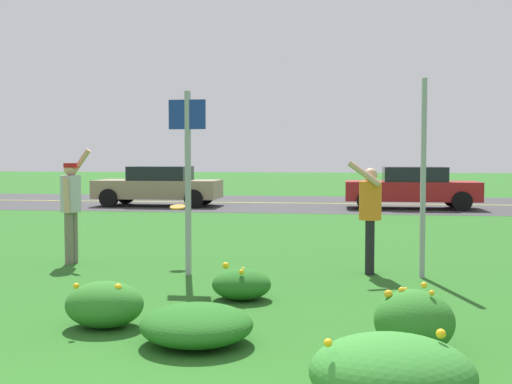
# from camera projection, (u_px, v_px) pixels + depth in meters

# --- Properties ---
(ground_plane) EXTENTS (120.00, 120.00, 0.00)m
(ground_plane) POSITION_uv_depth(u_px,v_px,m) (287.00, 239.00, 13.93)
(ground_plane) COLOR #26601E
(highway_strip) EXTENTS (120.00, 9.06, 0.01)m
(highway_strip) POSITION_uv_depth(u_px,v_px,m) (312.00, 203.00, 24.56)
(highway_strip) COLOR #38383A
(highway_strip) RESTS_ON ground
(highway_center_stripe) EXTENTS (120.00, 0.16, 0.00)m
(highway_center_stripe) POSITION_uv_depth(u_px,v_px,m) (312.00, 203.00, 24.56)
(highway_center_stripe) COLOR yellow
(highway_center_stripe) RESTS_ON ground
(daylily_clump_near_camera) EXTENTS (1.17, 0.98, 0.59)m
(daylily_clump_near_camera) POSITION_uv_depth(u_px,v_px,m) (392.00, 373.00, 4.48)
(daylily_clump_near_camera) COLOR #337F2D
(daylily_clump_near_camera) RESTS_ON ground
(daylily_clump_front_center) EXTENTS (0.83, 0.70, 0.52)m
(daylily_clump_front_center) POSITION_uv_depth(u_px,v_px,m) (105.00, 304.00, 6.69)
(daylily_clump_front_center) COLOR #2D7526
(daylily_clump_front_center) RESTS_ON ground
(daylily_clump_mid_center) EXTENTS (1.09, 1.05, 0.38)m
(daylily_clump_mid_center) POSITION_uv_depth(u_px,v_px,m) (197.00, 325.00, 6.08)
(daylily_clump_mid_center) COLOR #23661E
(daylily_clump_mid_center) RESTS_ON ground
(daylily_clump_front_left) EXTENTS (0.73, 0.73, 0.60)m
(daylily_clump_front_left) POSITION_uv_depth(u_px,v_px,m) (414.00, 321.00, 5.83)
(daylily_clump_front_left) COLOR #2D7526
(daylily_clump_front_left) RESTS_ON ground
(daylily_clump_mid_right) EXTENTS (0.75, 0.67, 0.43)m
(daylily_clump_mid_right) POSITION_uv_depth(u_px,v_px,m) (242.00, 284.00, 7.99)
(daylily_clump_mid_right) COLOR #23661E
(daylily_clump_mid_right) RESTS_ON ground
(sign_post_near_path) EXTENTS (0.56, 0.10, 2.78)m
(sign_post_near_path) POSITION_uv_depth(u_px,v_px,m) (188.00, 165.00, 9.57)
(sign_post_near_path) COLOR #93969B
(sign_post_near_path) RESTS_ON ground
(sign_post_by_roadside) EXTENTS (0.07, 0.10, 2.94)m
(sign_post_by_roadside) POSITION_uv_depth(u_px,v_px,m) (423.00, 179.00, 9.38)
(sign_post_by_roadside) COLOR #93969B
(sign_post_by_roadside) RESTS_ON ground
(person_thrower_red_cap_gray_shirt) EXTENTS (0.46, 0.49, 1.94)m
(person_thrower_red_cap_gray_shirt) POSITION_uv_depth(u_px,v_px,m) (71.00, 202.00, 10.66)
(person_thrower_red_cap_gray_shirt) COLOR #B2B2B7
(person_thrower_red_cap_gray_shirt) RESTS_ON ground
(person_catcher_orange_shirt) EXTENTS (0.52, 0.50, 1.74)m
(person_catcher_orange_shirt) POSITION_uv_depth(u_px,v_px,m) (370.00, 210.00, 9.73)
(person_catcher_orange_shirt) COLOR orange
(person_catcher_orange_shirt) RESTS_ON ground
(frisbee_orange) EXTENTS (0.27, 0.26, 0.07)m
(frisbee_orange) POSITION_uv_depth(u_px,v_px,m) (178.00, 207.00, 10.54)
(frisbee_orange) COLOR orange
(car_red_center_left) EXTENTS (4.50, 2.00, 1.45)m
(car_red_center_left) POSITION_uv_depth(u_px,v_px,m) (412.00, 187.00, 22.02)
(car_red_center_left) COLOR maroon
(car_red_center_left) RESTS_ON ground
(car_tan_center_right) EXTENTS (4.50, 2.00, 1.45)m
(car_tan_center_right) POSITION_uv_depth(u_px,v_px,m) (159.00, 186.00, 23.27)
(car_tan_center_right) COLOR #937F60
(car_tan_center_right) RESTS_ON ground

